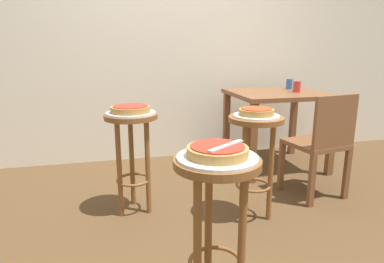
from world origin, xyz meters
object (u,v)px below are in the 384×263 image
at_px(serving_plate_middle, 256,116).
at_px(dining_table, 277,104).
at_px(stool_leftside, 132,141).
at_px(serving_plate_foreground, 217,157).
at_px(stool_foreground, 217,203).
at_px(cup_near_edge, 297,87).
at_px(pizza_foreground, 217,151).
at_px(wooden_chair, 322,142).
at_px(pizza_middle, 256,112).
at_px(pizza_server_knife, 226,146).
at_px(stool_middle, 255,145).
at_px(cup_far_edge, 289,84).
at_px(pizza_leftside, 131,109).
at_px(serving_plate_leftside, 131,113).

relative_size(serving_plate_middle, dining_table, 0.35).
bearing_deg(stool_leftside, serving_plate_foreground, -75.57).
distance_m(stool_foreground, cup_near_edge, 2.17).
relative_size(pizza_foreground, cup_near_edge, 2.43).
height_order(dining_table, wooden_chair, wooden_chair).
distance_m(pizza_middle, stool_leftside, 0.90).
bearing_deg(pizza_foreground, cup_near_edge, 51.04).
distance_m(stool_leftside, pizza_server_knife, 1.18).
relative_size(stool_middle, stool_leftside, 1.00).
bearing_deg(cup_far_edge, serving_plate_middle, -127.83).
distance_m(stool_foreground, pizza_foreground, 0.23).
bearing_deg(pizza_foreground, stool_middle, 55.90).
relative_size(cup_far_edge, wooden_chair, 0.12).
relative_size(serving_plate_middle, cup_near_edge, 2.93).
relative_size(dining_table, cup_near_edge, 8.43).
bearing_deg(pizza_foreground, pizza_server_knife, -33.69).
bearing_deg(serving_plate_middle, wooden_chair, 16.22).
height_order(pizza_leftside, dining_table, pizza_leftside).
bearing_deg(serving_plate_foreground, stool_leftside, 104.43).
height_order(serving_plate_foreground, pizza_foreground, pizza_foreground).
xyz_separation_m(pizza_middle, dining_table, (0.66, 0.95, -0.13)).
distance_m(serving_plate_foreground, stool_leftside, 1.14).
bearing_deg(pizza_leftside, serving_plate_leftside, -90.00).
distance_m(pizza_middle, wooden_chair, 0.75).
bearing_deg(cup_near_edge, pizza_foreground, -128.96).
height_order(serving_plate_foreground, pizza_leftside, pizza_leftside).
bearing_deg(serving_plate_leftside, pizza_middle, -20.75).
distance_m(stool_middle, cup_near_edge, 1.24).
distance_m(serving_plate_leftside, dining_table, 1.61).
height_order(serving_plate_leftside, dining_table, dining_table).
bearing_deg(stool_leftside, pizza_middle, -20.75).
bearing_deg(serving_plate_middle, stool_foreground, -124.10).
relative_size(serving_plate_foreground, pizza_foreground, 1.33).
bearing_deg(stool_foreground, pizza_middle, 55.90).
distance_m(dining_table, cup_far_edge, 0.33).
relative_size(pizza_foreground, serving_plate_middle, 0.83).
relative_size(serving_plate_leftside, wooden_chair, 0.41).
height_order(cup_near_edge, wooden_chair, cup_near_edge).
bearing_deg(pizza_middle, serving_plate_leftside, 159.25).
bearing_deg(wooden_chair, serving_plate_middle, -163.78).
bearing_deg(pizza_foreground, wooden_chair, 39.36).
bearing_deg(stool_foreground, pizza_foreground, 0.00).
height_order(pizza_foreground, cup_far_edge, cup_far_edge).
xyz_separation_m(pizza_foreground, cup_near_edge, (1.35, 1.67, 0.05)).
distance_m(stool_middle, cup_far_edge, 1.46).
bearing_deg(stool_middle, serving_plate_foreground, -124.10).
bearing_deg(dining_table, serving_plate_foreground, -124.36).
height_order(pizza_leftside, pizza_server_knife, pizza_server_knife).
relative_size(serving_plate_middle, stool_leftside, 0.42).
bearing_deg(pizza_leftside, cup_near_edge, 19.62).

